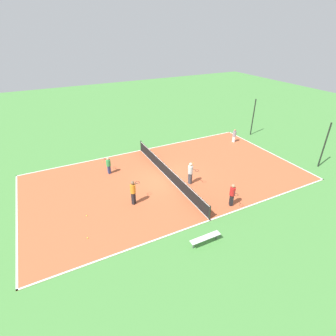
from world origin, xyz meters
The scene contains 15 objects.
ground_plane centered at (0.00, 0.00, 0.00)m, with size 80.00×80.00×0.00m, color #47843D.
court_surface centered at (0.00, 0.00, 0.01)m, with size 11.74×21.76×0.02m.
tennis_net centered at (0.00, 0.00, 0.54)m, with size 11.54×0.10×1.03m.
bench centered at (7.31, -1.40, 0.39)m, with size 0.36×1.84×0.45m.
player_far_white centered at (1.56, 1.11, 1.06)m, with size 0.99×0.63×1.79m.
player_coach_red centered at (5.18, 2.14, 0.98)m, with size 0.99×0.63×1.66m.
player_far_green centered at (-2.83, -3.98, 0.83)m, with size 0.97×0.45×1.43m.
player_center_orange centered at (2.02, -3.65, 1.07)m, with size 0.83×0.94×1.81m.
player_baseline_gray centered at (-3.34, 9.38, 0.79)m, with size 0.49×0.49×1.39m.
tennis_ball_far_baseline centered at (3.95, -7.20, 0.06)m, with size 0.07×0.07×0.07m, color #CCE033.
tennis_ball_near_net centered at (-1.15, 3.10, 0.06)m, with size 0.07×0.07×0.07m, color #CCE033.
tennis_ball_left_sideline centered at (1.91, -6.83, 0.06)m, with size 0.07×0.07×0.07m, color #CCE033.
tennis_ball_midcourt centered at (-5.02, -3.99, 0.06)m, with size 0.07×0.07×0.07m, color #CCE033.
fence_post_back_left centered at (-4.19, 12.46, 1.98)m, with size 0.12×0.12×3.95m.
fence_post_back_right centered at (4.19, 12.46, 1.98)m, with size 0.12×0.12×3.95m.
Camera 1 is at (16.03, -8.18, 10.81)m, focal length 28.00 mm.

